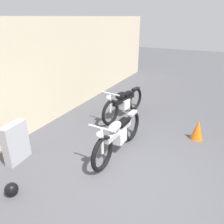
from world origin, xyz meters
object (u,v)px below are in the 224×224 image
helmet (11,189)px  motorcycle_black (123,103)px  traffic_cone (197,130)px  motorcycle_silver (118,135)px  stone_marker (16,143)px

helmet → motorcycle_black: size_ratio=0.11×
traffic_cone → motorcycle_silver: 2.22m
traffic_cone → motorcycle_silver: motorcycle_silver is taller
traffic_cone → motorcycle_black: bearing=79.2°
helmet → stone_marker: bearing=41.7°
helmet → motorcycle_silver: 2.44m
helmet → motorcycle_silver: bearing=-28.7°
helmet → traffic_cone: 4.58m
stone_marker → traffic_cone: 4.49m
traffic_cone → motorcycle_black: (0.45, 2.34, 0.21)m
helmet → motorcycle_black: (4.11, -0.41, 0.36)m
stone_marker → helmet: 1.16m
stone_marker → helmet: size_ratio=3.71×
motorcycle_silver → motorcycle_black: (1.99, 0.75, -0.00)m
stone_marker → motorcycle_black: size_ratio=0.41×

